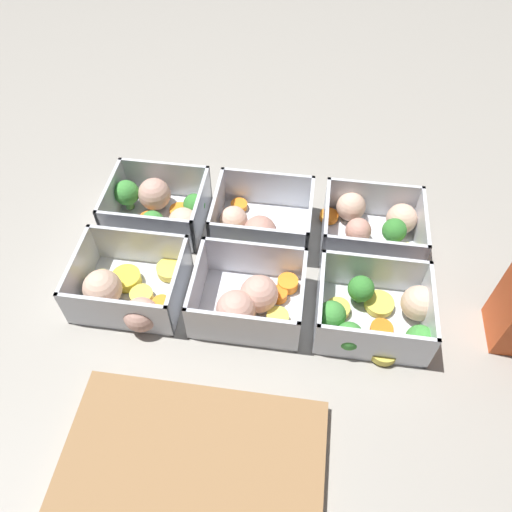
# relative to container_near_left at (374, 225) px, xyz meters

# --- Properties ---
(ground_plane) EXTENTS (4.00, 4.00, 0.00)m
(ground_plane) POSITION_rel_container_near_left_xyz_m (0.16, 0.08, -0.02)
(ground_plane) COLOR gray
(container_near_left) EXTENTS (0.16, 0.13, 0.07)m
(container_near_left) POSITION_rel_container_near_left_xyz_m (0.00, 0.00, 0.00)
(container_near_left) COLOR silver
(container_near_left) RESTS_ON ground_plane
(container_near_center) EXTENTS (0.15, 0.13, 0.07)m
(container_near_center) POSITION_rel_container_near_left_xyz_m (0.17, 0.02, -0.00)
(container_near_center) COLOR silver
(container_near_center) RESTS_ON ground_plane
(container_near_right) EXTENTS (0.14, 0.12, 0.07)m
(container_near_right) POSITION_rel_container_near_left_xyz_m (0.32, 0.01, 0.00)
(container_near_right) COLOR silver
(container_near_right) RESTS_ON ground_plane
(container_far_left) EXTENTS (0.16, 0.13, 0.07)m
(container_far_left) POSITION_rel_container_near_left_xyz_m (-0.00, 0.15, 0.00)
(container_far_left) COLOR silver
(container_far_left) RESTS_ON ground_plane
(container_far_center) EXTENTS (0.14, 0.12, 0.07)m
(container_far_center) POSITION_rel_container_near_left_xyz_m (0.16, 0.16, 0.00)
(container_far_center) COLOR silver
(container_far_center) RESTS_ON ground_plane
(container_far_right) EXTENTS (0.14, 0.14, 0.07)m
(container_far_right) POSITION_rel_container_near_left_xyz_m (0.32, 0.16, -0.00)
(container_far_right) COLOR silver
(container_far_right) RESTS_ON ground_plane
(cutting_board) EXTENTS (0.28, 0.18, 0.02)m
(cutting_board) POSITION_rel_container_near_left_xyz_m (0.19, 0.37, -0.02)
(cutting_board) COLOR olive
(cutting_board) RESTS_ON ground_plane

